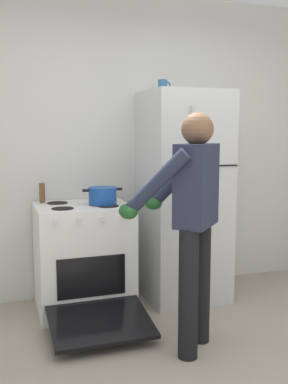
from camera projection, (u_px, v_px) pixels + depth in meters
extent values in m
cube|color=silver|center=(129.00, 146.00, 4.11)|extent=(6.00, 0.10, 2.70)
cube|color=silver|center=(183.00, 196.00, 3.94)|extent=(0.68, 0.68, 1.82)
cube|color=black|center=(201.00, 166.00, 3.57)|extent=(0.67, 0.01, 0.01)
cylinder|color=#B7B7BC|center=(191.00, 241.00, 3.61)|extent=(0.02, 0.02, 0.66)
cylinder|color=#B7B7BC|center=(193.00, 127.00, 3.49)|extent=(0.02, 0.02, 0.34)
cube|color=red|center=(185.00, 190.00, 3.55)|extent=(0.04, 0.01, 0.06)
cube|color=purple|center=(193.00, 191.00, 3.58)|extent=(0.04, 0.01, 0.06)
cube|color=orange|center=(200.00, 235.00, 3.65)|extent=(0.04, 0.01, 0.06)
cube|color=white|center=(83.00, 257.00, 3.71)|extent=(0.76, 0.64, 0.88)
cube|color=black|center=(92.00, 277.00, 3.42)|extent=(0.53, 0.01, 0.32)
cylinder|color=black|center=(63.00, 208.00, 3.46)|extent=(0.17, 0.17, 0.01)
cylinder|color=black|center=(108.00, 206.00, 3.57)|extent=(0.17, 0.17, 0.01)
cylinder|color=black|center=(57.00, 203.00, 3.73)|extent=(0.17, 0.17, 0.01)
cylinder|color=black|center=(100.00, 201.00, 3.84)|extent=(0.17, 0.17, 0.01)
cylinder|color=silver|center=(56.00, 222.00, 3.26)|extent=(0.04, 0.03, 0.04)
cylinder|color=silver|center=(79.00, 220.00, 3.32)|extent=(0.04, 0.03, 0.04)
cylinder|color=silver|center=(103.00, 219.00, 3.37)|extent=(0.04, 0.03, 0.04)
cylinder|color=silver|center=(124.00, 217.00, 3.43)|extent=(0.04, 0.03, 0.04)
cube|color=black|center=(100.00, 322.00, 3.19)|extent=(0.72, 0.56, 0.12)
cylinder|color=black|center=(188.00, 295.00, 2.88)|extent=(0.13, 0.13, 0.86)
cylinder|color=black|center=(201.00, 282.00, 3.12)|extent=(0.13, 0.13, 0.86)
cube|color=#23283D|center=(197.00, 185.00, 2.91)|extent=(0.39, 0.40, 0.54)
sphere|color=brown|center=(197.00, 129.00, 2.86)|extent=(0.21, 0.21, 0.21)
sphere|color=black|center=(197.00, 135.00, 2.86)|extent=(0.15, 0.15, 0.15)
cylinder|color=#23283D|center=(156.00, 183.00, 2.81)|extent=(0.40, 0.39, 0.46)
cylinder|color=#23283D|center=(179.00, 177.00, 3.17)|extent=(0.40, 0.39, 0.46)
ellipsoid|color=#1E5123|center=(128.00, 211.00, 2.92)|extent=(0.12, 0.18, 0.10)
ellipsoid|color=#1E5123|center=(153.00, 203.00, 3.28)|extent=(0.12, 0.18, 0.10)
cylinder|color=#19479E|center=(103.00, 196.00, 3.65)|extent=(0.23, 0.23, 0.14)
cube|color=black|center=(86.00, 190.00, 3.60)|extent=(0.05, 0.03, 0.02)
cube|color=black|center=(119.00, 189.00, 3.68)|extent=(0.05, 0.03, 0.02)
cylinder|color=#2D6093|center=(163.00, 85.00, 3.80)|extent=(0.08, 0.08, 0.10)
torus|color=#2D6093|center=(167.00, 85.00, 3.81)|extent=(0.06, 0.01, 0.06)
cylinder|color=brown|center=(42.00, 193.00, 3.73)|extent=(0.05, 0.05, 0.16)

